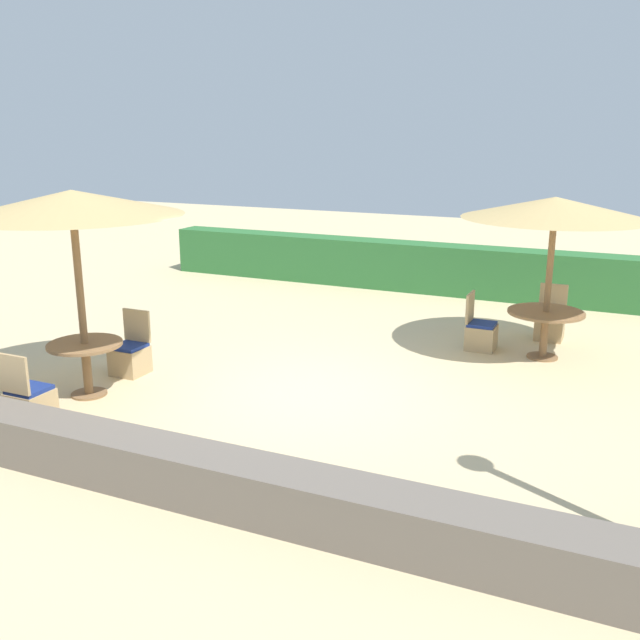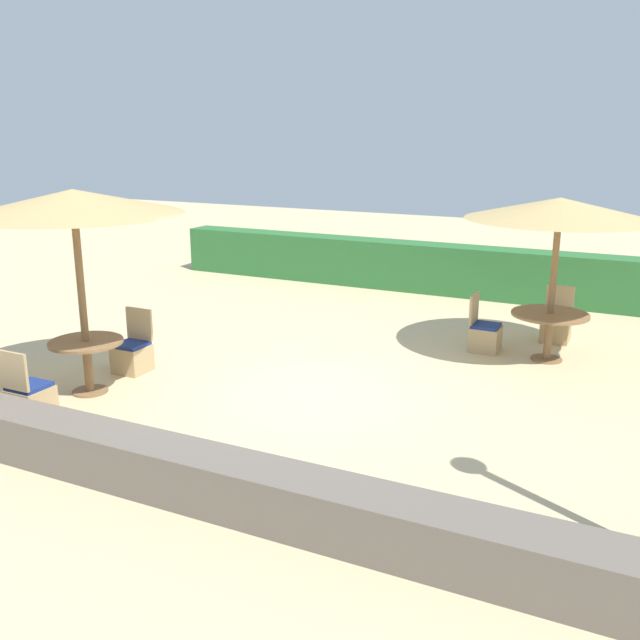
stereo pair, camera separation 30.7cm
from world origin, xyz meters
TOP-DOWN VIEW (x-y plane):
  - ground_plane at (0.00, 0.00)m, footprint 40.00×40.00m
  - hedge_row at (0.00, 6.78)m, footprint 13.00×0.70m
  - stone_border at (0.00, -3.01)m, footprint 10.00×0.56m
  - parasol_front_left at (-2.63, -1.22)m, footprint 2.82×2.82m
  - round_table_front_left at (-2.63, -1.22)m, footprint 0.99×0.99m
  - patio_chair_front_left_south at (-2.64, -2.24)m, footprint 0.46×0.46m
  - patio_chair_front_left_north at (-2.67, -0.28)m, footprint 0.46×0.46m
  - parasol_back_right at (2.78, 2.99)m, footprint 2.78×2.78m
  - round_table_back_right at (2.78, 2.99)m, footprint 1.17×1.17m
  - patio_chair_back_right_west at (1.78, 3.04)m, footprint 0.46×0.46m
  - patio_chair_back_right_north at (2.74, 4.10)m, footprint 0.46×0.46m

SIDE VIEW (x-z plane):
  - ground_plane at x=0.00m, z-range 0.00..0.00m
  - patio_chair_front_left_south at x=-2.64m, z-range -0.20..0.73m
  - patio_chair_front_left_north at x=-2.67m, z-range -0.20..0.73m
  - patio_chair_back_right_west at x=1.78m, z-range -0.20..0.73m
  - patio_chair_back_right_north at x=2.74m, z-range -0.20..0.73m
  - stone_border at x=0.00m, z-range 0.00..0.53m
  - hedge_row at x=0.00m, z-range 0.00..1.06m
  - round_table_front_left at x=-2.63m, z-range 0.20..0.94m
  - round_table_back_right at x=2.78m, z-range 0.24..0.99m
  - parasol_back_right at x=2.78m, z-range 1.09..3.61m
  - parasol_front_left at x=-2.63m, z-range 1.21..3.97m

